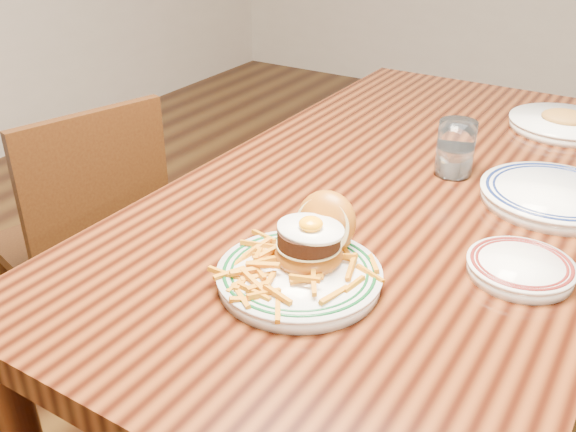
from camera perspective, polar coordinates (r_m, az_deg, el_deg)
The scene contains 7 objects.
table at distance 1.40m, azimuth 10.26°, elevation -0.44°, with size 0.85×1.60×0.75m.
chair_left at distance 1.83m, azimuth -17.39°, elevation -1.89°, with size 0.48×0.48×0.83m.
main_plate at distance 1.01m, azimuth 1.43°, elevation -4.01°, with size 0.26×0.27×0.13m.
side_plate at distance 1.10m, azimuth 19.98°, elevation -4.27°, with size 0.17×0.17×0.03m.
rear_plate at distance 1.36m, azimuth 22.53°, elevation 1.77°, with size 0.28×0.28×0.03m.
water_glass at distance 1.41m, azimuth 14.63°, elevation 5.56°, with size 0.08×0.08×0.12m.
far_plate at distance 1.78m, azimuth 23.35°, elevation 7.60°, with size 0.27×0.27×0.05m.
Camera 1 is at (0.43, -1.16, 1.33)m, focal length 40.00 mm.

